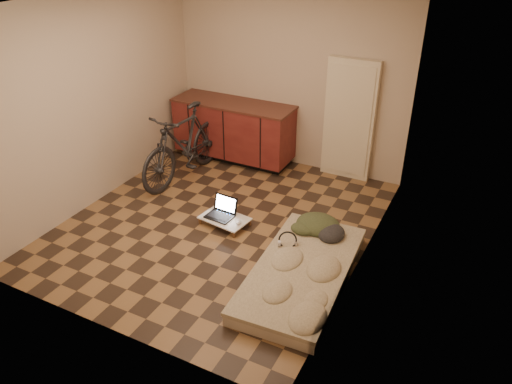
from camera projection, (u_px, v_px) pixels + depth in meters
The scene contains 10 objects.
room_shell at pixel (216, 125), 5.52m from camera, with size 3.50×4.00×2.60m.
cabinets at pixel (234, 130), 7.54m from camera, with size 1.84×0.62×0.91m.
appliance_panel at pixel (349, 120), 6.87m from camera, with size 0.70×0.10×1.70m, color beige.
bicycle at pixel (183, 141), 6.94m from camera, with size 0.52×1.78×1.15m, color black.
futon at pixel (302, 273), 5.19m from camera, with size 1.02×1.95×0.16m.
clothing_pile at pixel (321, 222), 5.68m from camera, with size 0.54×0.45×0.22m, color #303921, non-canonical shape.
headphones at pixel (288, 239), 5.44m from camera, with size 0.22×0.21×0.15m, color black, non-canonical shape.
lap_desk at pixel (225, 219), 6.09m from camera, with size 0.63×0.45×0.10m.
laptop at pixel (222, 212), 6.12m from camera, with size 0.34×0.31×0.22m.
mouse at pixel (239, 222), 5.96m from camera, with size 0.06×0.10×0.03m, color silver.
Camera 1 is at (2.74, -4.41, 3.36)m, focal length 35.00 mm.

